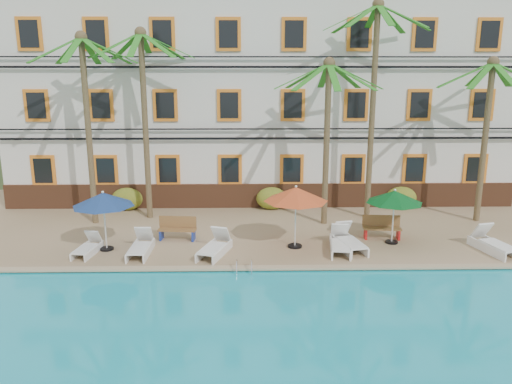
{
  "coord_description": "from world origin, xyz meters",
  "views": [
    {
      "loc": [
        -0.68,
        -16.82,
        6.83
      ],
      "look_at": [
        -0.31,
        3.0,
        2.0
      ],
      "focal_mm": 35.0,
      "sensor_mm": 36.0,
      "label": 1
    }
  ],
  "objects_px": {
    "palm_d": "(374,84)",
    "lounger_e": "(348,241)",
    "palm_c": "(327,118)",
    "umbrella_green": "(395,197)",
    "palm_b": "(144,99)",
    "palm_e": "(487,116)",
    "lounger_b": "(141,246)",
    "pool_ladder": "(244,270)",
    "umbrella_blue": "(103,200)",
    "lounger_a": "(88,247)",
    "lounger_c": "(215,247)",
    "bench_right": "(382,227)",
    "palm_a": "(86,103)",
    "umbrella_red": "(296,195)",
    "bench_left": "(178,228)",
    "lounger_d": "(340,243)",
    "lounger_f": "(493,243)"
  },
  "relations": [
    {
      "from": "umbrella_green",
      "to": "lounger_f",
      "type": "relative_size",
      "value": 1.01
    },
    {
      "from": "palm_e",
      "to": "umbrella_green",
      "type": "height_order",
      "value": "palm_e"
    },
    {
      "from": "umbrella_green",
      "to": "palm_d",
      "type": "bearing_deg",
      "value": 92.46
    },
    {
      "from": "palm_b",
      "to": "lounger_a",
      "type": "xyz_separation_m",
      "value": [
        -1.41,
        -4.68,
        -5.14
      ]
    },
    {
      "from": "lounger_f",
      "to": "pool_ladder",
      "type": "relative_size",
      "value": 2.92
    },
    {
      "from": "lounger_a",
      "to": "lounger_b",
      "type": "relative_size",
      "value": 0.88
    },
    {
      "from": "pool_ladder",
      "to": "lounger_e",
      "type": "bearing_deg",
      "value": 26.93
    },
    {
      "from": "bench_right",
      "to": "palm_b",
      "type": "bearing_deg",
      "value": 162.57
    },
    {
      "from": "palm_d",
      "to": "lounger_e",
      "type": "relative_size",
      "value": 4.42
    },
    {
      "from": "lounger_a",
      "to": "umbrella_blue",
      "type": "bearing_deg",
      "value": 35.21
    },
    {
      "from": "palm_c",
      "to": "bench_left",
      "type": "bearing_deg",
      "value": -161.66
    },
    {
      "from": "palm_e",
      "to": "umbrella_red",
      "type": "xyz_separation_m",
      "value": [
        -8.53,
        -3.33,
        -2.61
      ]
    },
    {
      "from": "lounger_e",
      "to": "bench_right",
      "type": "xyz_separation_m",
      "value": [
        1.6,
        1.23,
        0.16
      ]
    },
    {
      "from": "lounger_c",
      "to": "palm_d",
      "type": "bearing_deg",
      "value": 34.82
    },
    {
      "from": "lounger_b",
      "to": "lounger_d",
      "type": "bearing_deg",
      "value": 1.34
    },
    {
      "from": "palm_c",
      "to": "lounger_e",
      "type": "bearing_deg",
      "value": -82.74
    },
    {
      "from": "lounger_b",
      "to": "pool_ladder",
      "type": "relative_size",
      "value": 2.6
    },
    {
      "from": "lounger_b",
      "to": "bench_right",
      "type": "relative_size",
      "value": 1.26
    },
    {
      "from": "lounger_b",
      "to": "lounger_d",
      "type": "xyz_separation_m",
      "value": [
        7.4,
        0.17,
        0.01
      ]
    },
    {
      "from": "bench_right",
      "to": "palm_d",
      "type": "bearing_deg",
      "value": 88.12
    },
    {
      "from": "palm_d",
      "to": "umbrella_blue",
      "type": "distance_m",
      "value": 12.27
    },
    {
      "from": "palm_c",
      "to": "pool_ladder",
      "type": "bearing_deg",
      "value": -123.65
    },
    {
      "from": "palm_b",
      "to": "palm_e",
      "type": "height_order",
      "value": "palm_b"
    },
    {
      "from": "lounger_d",
      "to": "lounger_f",
      "type": "relative_size",
      "value": 0.95
    },
    {
      "from": "palm_b",
      "to": "bench_left",
      "type": "distance_m",
      "value": 6.06
    },
    {
      "from": "umbrella_blue",
      "to": "lounger_a",
      "type": "bearing_deg",
      "value": -144.79
    },
    {
      "from": "palm_a",
      "to": "lounger_d",
      "type": "xyz_separation_m",
      "value": [
        10.23,
        -3.8,
        -4.95
      ]
    },
    {
      "from": "palm_d",
      "to": "lounger_f",
      "type": "height_order",
      "value": "palm_d"
    },
    {
      "from": "umbrella_blue",
      "to": "umbrella_red",
      "type": "height_order",
      "value": "umbrella_red"
    },
    {
      "from": "lounger_a",
      "to": "lounger_c",
      "type": "relative_size",
      "value": 0.81
    },
    {
      "from": "palm_e",
      "to": "umbrella_red",
      "type": "bearing_deg",
      "value": -158.67
    },
    {
      "from": "palm_c",
      "to": "umbrella_green",
      "type": "height_order",
      "value": "palm_c"
    },
    {
      "from": "pool_ladder",
      "to": "palm_c",
      "type": "bearing_deg",
      "value": 56.35
    },
    {
      "from": "lounger_d",
      "to": "lounger_f",
      "type": "xyz_separation_m",
      "value": [
        5.7,
        -0.16,
        0.01
      ]
    },
    {
      "from": "umbrella_blue",
      "to": "lounger_d",
      "type": "distance_m",
      "value": 8.94
    },
    {
      "from": "palm_d",
      "to": "lounger_c",
      "type": "relative_size",
      "value": 4.55
    },
    {
      "from": "palm_b",
      "to": "bench_left",
      "type": "height_order",
      "value": "palm_b"
    },
    {
      "from": "lounger_a",
      "to": "bench_right",
      "type": "xyz_separation_m",
      "value": [
        11.31,
        1.57,
        0.22
      ]
    },
    {
      "from": "lounger_f",
      "to": "bench_right",
      "type": "distance_m",
      "value": 4.08
    },
    {
      "from": "palm_d",
      "to": "palm_c",
      "type": "bearing_deg",
      "value": -157.35
    },
    {
      "from": "palm_b",
      "to": "umbrella_green",
      "type": "distance_m",
      "value": 11.37
    },
    {
      "from": "palm_e",
      "to": "umbrella_blue",
      "type": "xyz_separation_m",
      "value": [
        -15.66,
        -3.49,
        -2.73
      ]
    },
    {
      "from": "palm_a",
      "to": "bench_left",
      "type": "height_order",
      "value": "palm_a"
    },
    {
      "from": "palm_c",
      "to": "umbrella_blue",
      "type": "distance_m",
      "value": 9.68
    },
    {
      "from": "palm_b",
      "to": "bench_right",
      "type": "distance_m",
      "value": 11.49
    },
    {
      "from": "palm_e",
      "to": "lounger_e",
      "type": "xyz_separation_m",
      "value": [
        -6.53,
        -3.56,
        -4.37
      ]
    },
    {
      "from": "palm_a",
      "to": "lounger_c",
      "type": "height_order",
      "value": "palm_a"
    },
    {
      "from": "palm_b",
      "to": "umbrella_red",
      "type": "bearing_deg",
      "value": -33.06
    },
    {
      "from": "umbrella_green",
      "to": "lounger_e",
      "type": "distance_m",
      "value": 2.49
    },
    {
      "from": "lounger_b",
      "to": "palm_b",
      "type": "bearing_deg",
      "value": 96.73
    }
  ]
}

